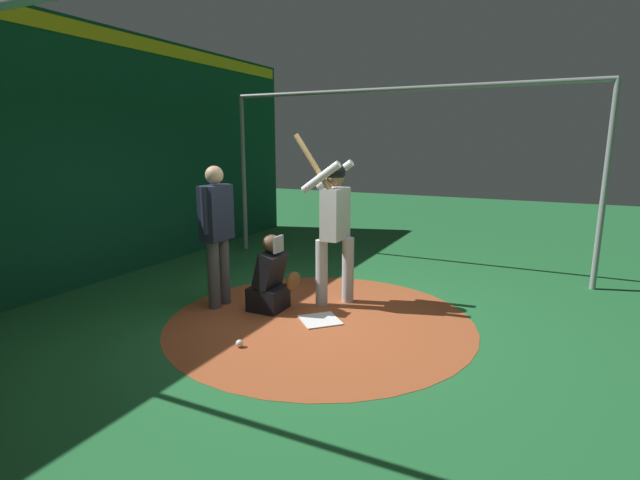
{
  "coord_description": "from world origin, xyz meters",
  "views": [
    {
      "loc": [
        2.22,
        -4.59,
        2.03
      ],
      "look_at": [
        0.0,
        0.0,
        0.95
      ],
      "focal_mm": 26.47,
      "sensor_mm": 36.0,
      "label": 1
    }
  ],
  "objects_px": {
    "batter": "(334,220)",
    "baseball_0": "(239,343)",
    "baseball_1": "(298,280)",
    "home_plate": "(320,320)",
    "catcher": "(271,281)",
    "umpire": "(217,229)"
  },
  "relations": [
    {
      "from": "home_plate",
      "to": "batter",
      "type": "distance_m",
      "value": 1.24
    },
    {
      "from": "home_plate",
      "to": "baseball_0",
      "type": "relative_size",
      "value": 5.68
    },
    {
      "from": "batter",
      "to": "umpire",
      "type": "distance_m",
      "value": 1.43
    },
    {
      "from": "home_plate",
      "to": "batter",
      "type": "xyz_separation_m",
      "value": [
        -0.1,
        0.62,
        1.07
      ]
    },
    {
      "from": "catcher",
      "to": "umpire",
      "type": "bearing_deg",
      "value": -167.82
    },
    {
      "from": "home_plate",
      "to": "baseball_1",
      "type": "distance_m",
      "value": 1.49
    },
    {
      "from": "batter",
      "to": "baseball_1",
      "type": "relative_size",
      "value": 28.54
    },
    {
      "from": "batter",
      "to": "baseball_0",
      "type": "xyz_separation_m",
      "value": [
        -0.31,
        -1.6,
        -1.04
      ]
    },
    {
      "from": "catcher",
      "to": "baseball_1",
      "type": "xyz_separation_m",
      "value": [
        -0.23,
        1.1,
        -0.33
      ]
    },
    {
      "from": "batter",
      "to": "catcher",
      "type": "distance_m",
      "value": 1.07
    },
    {
      "from": "umpire",
      "to": "home_plate",
      "type": "bearing_deg",
      "value": 3.07
    },
    {
      "from": "batter",
      "to": "baseball_0",
      "type": "bearing_deg",
      "value": -101.09
    },
    {
      "from": "home_plate",
      "to": "catcher",
      "type": "relative_size",
      "value": 0.45
    },
    {
      "from": "batter",
      "to": "baseball_0",
      "type": "relative_size",
      "value": 28.54
    },
    {
      "from": "home_plate",
      "to": "baseball_1",
      "type": "xyz_separation_m",
      "value": [
        -0.92,
        1.17,
        0.03
      ]
    },
    {
      "from": "home_plate",
      "to": "baseball_0",
      "type": "xyz_separation_m",
      "value": [
        -0.42,
        -0.99,
        0.03
      ]
    },
    {
      "from": "umpire",
      "to": "baseball_0",
      "type": "xyz_separation_m",
      "value": [
        0.94,
        -0.91,
        -0.93
      ]
    },
    {
      "from": "batter",
      "to": "baseball_1",
      "type": "bearing_deg",
      "value": 145.99
    },
    {
      "from": "baseball_1",
      "to": "batter",
      "type": "bearing_deg",
      "value": -34.01
    },
    {
      "from": "baseball_1",
      "to": "baseball_0",
      "type": "bearing_deg",
      "value": -76.8
    },
    {
      "from": "catcher",
      "to": "baseball_0",
      "type": "relative_size",
      "value": 12.74
    },
    {
      "from": "umpire",
      "to": "baseball_0",
      "type": "distance_m",
      "value": 1.61
    }
  ]
}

